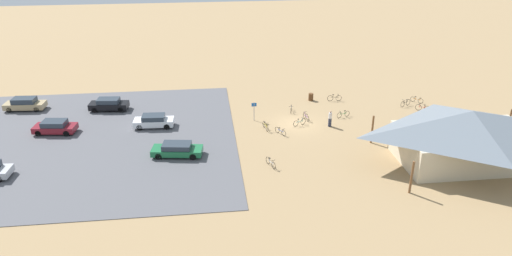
# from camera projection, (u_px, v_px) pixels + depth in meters

# --- Properties ---
(ground) EXTENTS (160.00, 160.00, 0.00)m
(ground) POSITION_uv_depth(u_px,v_px,m) (297.00, 124.00, 52.10)
(ground) COLOR #9E7F56
(ground) RESTS_ON ground
(parking_lot_asphalt) EXTENTS (34.00, 28.56, 0.05)m
(parking_lot_asphalt) POSITION_uv_depth(u_px,v_px,m) (68.00, 142.00, 47.96)
(parking_lot_asphalt) COLOR #56565B
(parking_lot_asphalt) RESTS_ON ground
(bike_pavilion) EXTENTS (15.09, 9.91, 5.07)m
(bike_pavilion) POSITION_uv_depth(u_px,v_px,m) (469.00, 133.00, 43.10)
(bike_pavilion) COLOR beige
(bike_pavilion) RESTS_ON ground
(trash_bin) EXTENTS (0.60, 0.60, 0.90)m
(trash_bin) POSITION_uv_depth(u_px,v_px,m) (311.00, 97.00, 58.42)
(trash_bin) COLOR brown
(trash_bin) RESTS_ON ground
(lot_sign) EXTENTS (0.56, 0.08, 2.20)m
(lot_sign) POSITION_uv_depth(u_px,v_px,m) (254.00, 109.00, 52.35)
(lot_sign) COLOR #99999E
(lot_sign) RESTS_ON ground
(bicycle_black_front_row) EXTENTS (1.57, 0.90, 0.87)m
(bicycle_black_front_row) POSITION_uv_depth(u_px,v_px,m) (405.00, 103.00, 56.73)
(bicycle_black_front_row) COLOR black
(bicycle_black_front_row) RESTS_ON ground
(bicycle_purple_by_bin) EXTENTS (0.49, 1.63, 0.85)m
(bicycle_purple_by_bin) POSITION_uv_depth(u_px,v_px,m) (306.00, 117.00, 52.92)
(bicycle_purple_by_bin) COLOR black
(bicycle_purple_by_bin) RESTS_ON ground
(bicycle_silver_near_sign) EXTENTS (0.72, 1.68, 0.83)m
(bicycle_silver_near_sign) POSITION_uv_depth(u_px,v_px,m) (271.00, 163.00, 43.17)
(bicycle_silver_near_sign) COLOR black
(bicycle_silver_near_sign) RESTS_ON ground
(bicycle_red_lone_east) EXTENTS (1.41, 1.05, 0.87)m
(bicycle_red_lone_east) POSITION_uv_depth(u_px,v_px,m) (423.00, 108.00, 55.30)
(bicycle_red_lone_east) COLOR black
(bicycle_red_lone_east) RESTS_ON ground
(bicycle_blue_mid_cluster) EXTENTS (0.94, 1.42, 0.74)m
(bicycle_blue_mid_cluster) POSITION_uv_depth(u_px,v_px,m) (280.00, 131.00, 49.46)
(bicycle_blue_mid_cluster) COLOR black
(bicycle_blue_mid_cluster) RESTS_ON ground
(bicycle_orange_near_porch) EXTENTS (1.19, 1.20, 0.75)m
(bicycle_orange_near_porch) POSITION_uv_depth(u_px,v_px,m) (417.00, 100.00, 57.80)
(bicycle_orange_near_porch) COLOR black
(bicycle_orange_near_porch) RESTS_ON ground
(bicycle_teal_yard_left) EXTENTS (1.55, 0.79, 0.83)m
(bicycle_teal_yard_left) POSITION_uv_depth(u_px,v_px,m) (300.00, 122.00, 51.54)
(bicycle_teal_yard_left) COLOR black
(bicycle_teal_yard_left) RESTS_ON ground
(bicycle_green_trailside) EXTENTS (1.65, 0.66, 0.78)m
(bicycle_green_trailside) POSITION_uv_depth(u_px,v_px,m) (343.00, 114.00, 53.64)
(bicycle_green_trailside) COLOR black
(bicycle_green_trailside) RESTS_ON ground
(bicycle_yellow_edge_north) EXTENTS (0.50, 1.80, 0.92)m
(bicycle_yellow_edge_north) POSITION_uv_depth(u_px,v_px,m) (265.00, 126.00, 50.58)
(bicycle_yellow_edge_north) COLOR black
(bicycle_yellow_edge_north) RESTS_ON ground
(bicycle_white_lone_west) EXTENTS (0.53, 1.56, 0.81)m
(bicycle_white_lone_west) POSITION_uv_depth(u_px,v_px,m) (291.00, 109.00, 55.10)
(bicycle_white_lone_west) COLOR black
(bicycle_white_lone_west) RESTS_ON ground
(bicycle_black_yard_front) EXTENTS (1.80, 0.48, 0.89)m
(bicycle_black_yard_front) POSITION_uv_depth(u_px,v_px,m) (334.00, 98.00, 58.28)
(bicycle_black_yard_front) COLOR black
(bicycle_black_yard_front) RESTS_ON ground
(car_green_front_row) EXTENTS (5.00, 2.51, 1.29)m
(car_green_front_row) POSITION_uv_depth(u_px,v_px,m) (177.00, 149.00, 44.89)
(car_green_front_row) COLOR #1E6B3D
(car_green_front_row) RESTS_ON parking_lot_asphalt
(car_white_mid_lot) EXTENTS (4.33, 1.98, 1.37)m
(car_white_mid_lot) POSITION_uv_depth(u_px,v_px,m) (154.00, 121.00, 50.95)
(car_white_mid_lot) COLOR white
(car_white_mid_lot) RESTS_ON parking_lot_asphalt
(car_tan_far_end) EXTENTS (4.69, 2.09, 1.48)m
(car_tan_far_end) POSITION_uv_depth(u_px,v_px,m) (25.00, 104.00, 55.41)
(car_tan_far_end) COLOR tan
(car_tan_far_end) RESTS_ON parking_lot_asphalt
(car_black_end_stall) EXTENTS (4.58, 2.11, 1.43)m
(car_black_end_stall) POSITION_uv_depth(u_px,v_px,m) (109.00, 104.00, 55.32)
(car_black_end_stall) COLOR black
(car_black_end_stall) RESTS_ON parking_lot_asphalt
(car_maroon_second_row) EXTENTS (4.50, 2.35, 1.38)m
(car_maroon_second_row) POSITION_uv_depth(u_px,v_px,m) (55.00, 127.00, 49.55)
(car_maroon_second_row) COLOR maroon
(car_maroon_second_row) RESTS_ON parking_lot_asphalt
(visitor_by_pavilion) EXTENTS (0.36, 0.36, 1.83)m
(visitor_by_pavilion) POSITION_uv_depth(u_px,v_px,m) (330.00, 118.00, 51.07)
(visitor_by_pavilion) COLOR #2D3347
(visitor_by_pavilion) RESTS_ON ground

